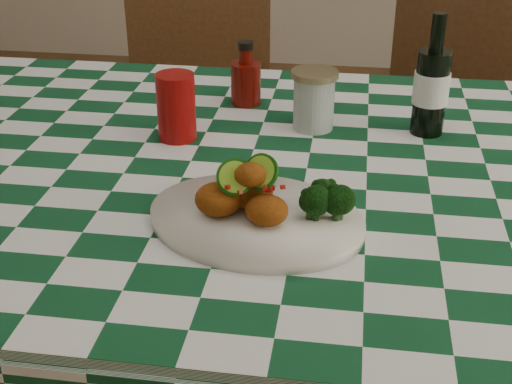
% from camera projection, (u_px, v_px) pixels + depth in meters
% --- Properties ---
extents(dining_table, '(1.66, 1.06, 0.79)m').
position_uv_depth(dining_table, '(300.00, 346.00, 1.41)').
color(dining_table, '#0F4323').
rests_on(dining_table, ground).
extents(plate, '(0.38, 0.33, 0.02)m').
position_uv_depth(plate, '(256.00, 219.00, 1.06)').
color(plate, white).
rests_on(plate, dining_table).
extents(fried_chicken_pile, '(0.13, 0.10, 0.08)m').
position_uv_depth(fried_chicken_pile, '(251.00, 189.00, 1.03)').
color(fried_chicken_pile, '#8B410D').
rests_on(fried_chicken_pile, plate).
extents(broccoli_side, '(0.07, 0.07, 0.05)m').
position_uv_depth(broccoli_side, '(324.00, 199.00, 1.04)').
color(broccoli_side, black).
rests_on(broccoli_side, plate).
extents(red_tumbler, '(0.08, 0.08, 0.13)m').
position_uv_depth(red_tumbler, '(176.00, 107.00, 1.31)').
color(red_tumbler, '#890807').
rests_on(red_tumbler, dining_table).
extents(ketchup_bottle, '(0.07, 0.07, 0.13)m').
position_uv_depth(ketchup_bottle, '(246.00, 73.00, 1.47)').
color(ketchup_bottle, '#5D0A04').
rests_on(ketchup_bottle, dining_table).
extents(mason_jar, '(0.11, 0.11, 0.11)m').
position_uv_depth(mason_jar, '(314.00, 100.00, 1.36)').
color(mason_jar, '#B2BCBA').
rests_on(mason_jar, dining_table).
extents(beer_bottle, '(0.09, 0.09, 0.23)m').
position_uv_depth(beer_bottle, '(433.00, 75.00, 1.31)').
color(beer_bottle, black).
rests_on(beer_bottle, dining_table).
extents(wooden_chair_left, '(0.47, 0.49, 0.93)m').
position_uv_depth(wooden_chair_left, '(195.00, 145.00, 2.09)').
color(wooden_chair_left, '#472814').
rests_on(wooden_chair_left, ground).
extents(wooden_chair_right, '(0.61, 0.62, 1.02)m').
position_uv_depth(wooden_chair_right, '(443.00, 157.00, 1.92)').
color(wooden_chair_right, '#472814').
rests_on(wooden_chair_right, ground).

